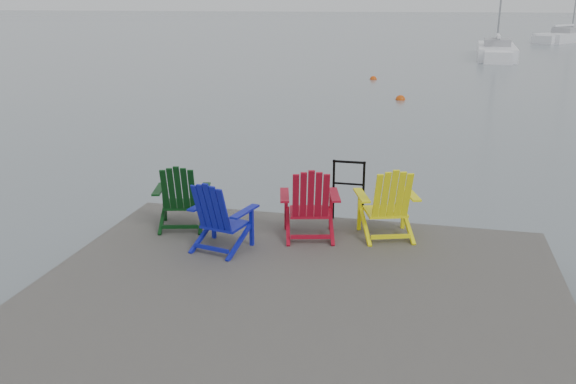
% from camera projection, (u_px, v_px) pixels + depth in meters
% --- Properties ---
extents(ground, '(400.00, 400.00, 0.00)m').
position_uv_depth(ground, '(295.00, 330.00, 6.99)').
color(ground, slate).
rests_on(ground, ground).
extents(dock, '(6.00, 5.00, 1.40)m').
position_uv_depth(dock, '(296.00, 303.00, 6.88)').
color(dock, '#292725').
rests_on(dock, ground).
extents(handrail, '(0.48, 0.04, 0.90)m').
position_uv_depth(handrail, '(349.00, 184.00, 8.90)').
color(handrail, black).
rests_on(handrail, dock).
extents(chair_green, '(0.88, 0.83, 0.95)m').
position_uv_depth(chair_green, '(181.00, 196.00, 8.58)').
color(chair_green, black).
rests_on(chair_green, dock).
extents(chair_blue, '(0.86, 0.82, 0.95)m').
position_uv_depth(chair_blue, '(219.00, 215.00, 7.82)').
color(chair_blue, '#0F159E').
rests_on(chair_blue, dock).
extents(chair_red, '(0.93, 0.88, 1.01)m').
position_uv_depth(chair_red, '(310.00, 203.00, 8.21)').
color(chair_red, '#A20B20').
rests_on(chair_red, dock).
extents(chair_yellow, '(0.96, 0.91, 1.01)m').
position_uv_depth(chair_yellow, '(388.00, 202.00, 8.22)').
color(chair_yellow, '#FFF70E').
rests_on(chair_yellow, dock).
extents(sailboat_near, '(2.80, 8.92, 12.10)m').
position_uv_depth(sailboat_near, '(496.00, 52.00, 40.07)').
color(sailboat_near, white).
rests_on(sailboat_near, ground).
extents(sailboat_mid, '(7.40, 9.39, 13.11)m').
position_uv_depth(sailboat_mid, '(569.00, 37.00, 55.82)').
color(sailboat_mid, white).
rests_on(sailboat_mid, ground).
extents(buoy_a, '(0.37, 0.37, 0.37)m').
position_uv_depth(buoy_a, '(400.00, 100.00, 23.10)').
color(buoy_a, '#CD490C').
rests_on(buoy_a, ground).
extents(buoy_b, '(0.33, 0.33, 0.33)m').
position_uv_depth(buoy_b, '(373.00, 79.00, 29.04)').
color(buoy_b, '#CE460C').
rests_on(buoy_b, ground).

